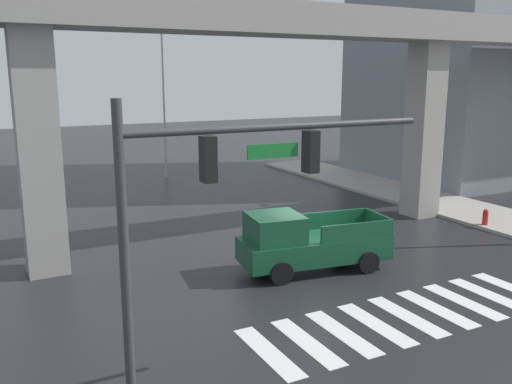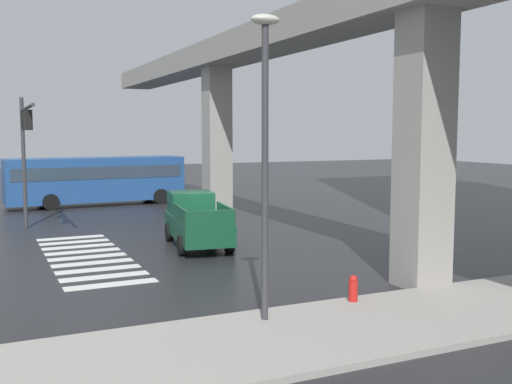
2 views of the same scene
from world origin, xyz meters
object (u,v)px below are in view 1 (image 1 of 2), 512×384
street_lamp_mid_block (410,116)px  flagpole (165,83)px  fire_hydrant (485,218)px  pickup_truck (306,243)px  traffic_signal_mast (214,197)px

street_lamp_mid_block → flagpole: 15.58m
street_lamp_mid_block → fire_hydrant: size_ratio=8.52×
pickup_truck → fire_hydrant: size_ratio=6.25×
pickup_truck → fire_hydrant: pickup_truck is taller
pickup_truck → street_lamp_mid_block: (10.29, 6.38, 3.57)m
fire_hydrant → flagpole: 20.83m
fire_hydrant → flagpole: bearing=115.0°
traffic_signal_mast → flagpole: 26.14m
street_lamp_mid_block → fire_hydrant: street_lamp_mid_block is taller
pickup_truck → fire_hydrant: (9.89, 0.92, -0.56)m
street_lamp_mid_block → flagpole: size_ratio=0.68×
pickup_truck → street_lamp_mid_block: bearing=31.8°
pickup_truck → traffic_signal_mast: 9.04m
traffic_signal_mast → flagpole: flagpole is taller
flagpole → fire_hydrant: bearing=-65.0°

